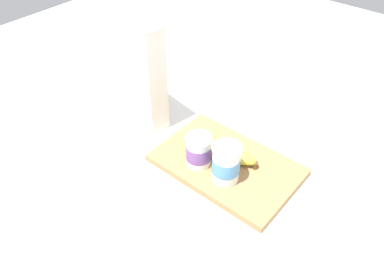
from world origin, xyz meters
name	(u,v)px	position (x,y,z in m)	size (l,w,h in m)	color
ground_plane	(226,167)	(0.00, 0.00, 0.00)	(2.40, 2.40, 0.00)	silver
cutting_board	(226,165)	(0.00, 0.00, 0.01)	(0.34, 0.22, 0.02)	#A37A4C
cereal_box	(137,70)	(0.32, -0.02, 0.15)	(0.19, 0.06, 0.30)	white
yogurt_cup_front	(226,164)	(-0.03, 0.05, 0.07)	(0.07, 0.07, 0.10)	white
yogurt_cup_back	(199,151)	(0.05, 0.05, 0.06)	(0.07, 0.07, 0.08)	white
banana_bunch	(222,150)	(0.02, -0.01, 0.04)	(0.19, 0.09, 0.04)	yellow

